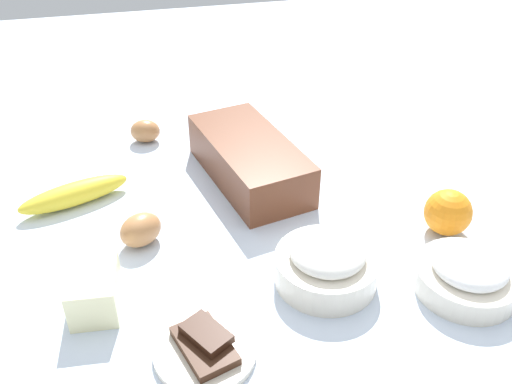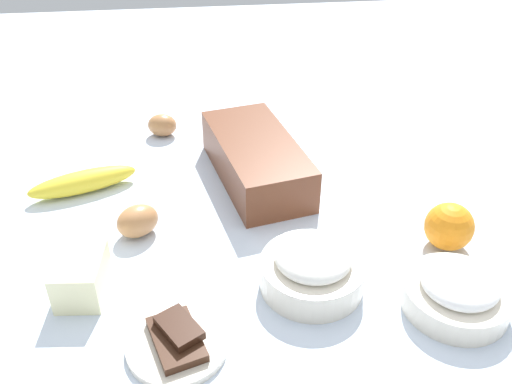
# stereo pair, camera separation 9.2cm
# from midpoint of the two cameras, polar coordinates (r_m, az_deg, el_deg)

# --- Properties ---
(ground_plane) EXTENTS (2.40, 2.40, 0.02)m
(ground_plane) POSITION_cam_midpoint_polar(r_m,az_deg,el_deg) (0.95, -2.78, -2.57)
(ground_plane) COLOR silver
(loaf_pan) EXTENTS (0.30, 0.19, 0.08)m
(loaf_pan) POSITION_cam_midpoint_polar(r_m,az_deg,el_deg) (1.01, -3.32, 3.34)
(loaf_pan) COLOR brown
(loaf_pan) RESTS_ON ground_plane
(flour_bowl) EXTENTS (0.15, 0.15, 0.07)m
(flour_bowl) POSITION_cam_midpoint_polar(r_m,az_deg,el_deg) (0.80, 3.95, -7.38)
(flour_bowl) COLOR silver
(flour_bowl) RESTS_ON ground_plane
(sugar_bowl) EXTENTS (0.14, 0.14, 0.06)m
(sugar_bowl) POSITION_cam_midpoint_polar(r_m,az_deg,el_deg) (0.83, 17.88, -8.13)
(sugar_bowl) COLOR silver
(sugar_bowl) RESTS_ON ground_plane
(banana) EXTENTS (0.10, 0.19, 0.04)m
(banana) POSITION_cam_midpoint_polar(r_m,az_deg,el_deg) (1.02, -20.61, -0.27)
(banana) COLOR yellow
(banana) RESTS_ON ground_plane
(orange_fruit) EXTENTS (0.07, 0.07, 0.07)m
(orange_fruit) POSITION_cam_midpoint_polar(r_m,az_deg,el_deg) (0.92, 16.39, -2.11)
(orange_fruit) COLOR orange
(orange_fruit) RESTS_ON ground_plane
(butter_block) EXTENTS (0.10, 0.07, 0.06)m
(butter_block) POSITION_cam_midpoint_polar(r_m,az_deg,el_deg) (0.80, -19.46, -9.65)
(butter_block) COLOR #F4EDB2
(butter_block) RESTS_ON ground_plane
(egg_near_butter) EXTENTS (0.08, 0.09, 0.05)m
(egg_near_butter) POSITION_cam_midpoint_polar(r_m,az_deg,el_deg) (0.89, -14.66, -3.86)
(egg_near_butter) COLOR #B67B4A
(egg_near_butter) RESTS_ON ground_plane
(egg_beside_bowl) EXTENTS (0.06, 0.07, 0.05)m
(egg_beside_bowl) POSITION_cam_midpoint_polar(r_m,az_deg,el_deg) (1.17, -13.53, 6.03)
(egg_beside_bowl) COLOR #B07748
(egg_beside_bowl) RESTS_ON ground_plane
(chocolate_plate) EXTENTS (0.13, 0.13, 0.03)m
(chocolate_plate) POSITION_cam_midpoint_polar(r_m,az_deg,el_deg) (0.73, -9.01, -15.66)
(chocolate_plate) COLOR silver
(chocolate_plate) RESTS_ON ground_plane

